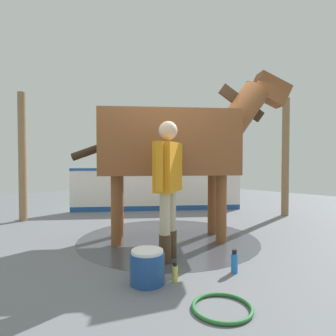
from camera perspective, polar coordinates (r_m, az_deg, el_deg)
ground_plane at (r=4.62m, az=-2.09°, el=-14.34°), size 16.00×16.00×0.02m
wet_patch at (r=4.79m, az=-0.01°, el=-13.60°), size 2.83×2.83×0.00m
barrier_wall at (r=7.23m, az=-2.10°, el=-4.48°), size 2.76×3.25×1.05m
roof_post_near at (r=7.08m, az=21.87°, el=1.99°), size 0.16×0.16×2.63m
roof_post_far at (r=6.69m, az=-26.45°, el=1.95°), size 0.16×0.16×2.63m
horse at (r=4.64m, az=1.56°, el=4.98°), size 2.43×2.79×2.67m
handler at (r=3.67m, az=0.01°, el=-2.25°), size 0.41×0.64×1.74m
wash_bucket at (r=3.16m, az=-4.05°, el=-18.63°), size 0.35×0.35×0.34m
bottle_shampoo at (r=3.23m, az=1.34°, el=-19.68°), size 0.06×0.06×0.20m
bottle_spray at (r=3.51m, az=12.78°, el=-17.43°), size 0.07×0.07×0.26m
hose_coil at (r=2.77m, az=10.48°, el=-25.14°), size 0.52×0.52×0.03m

